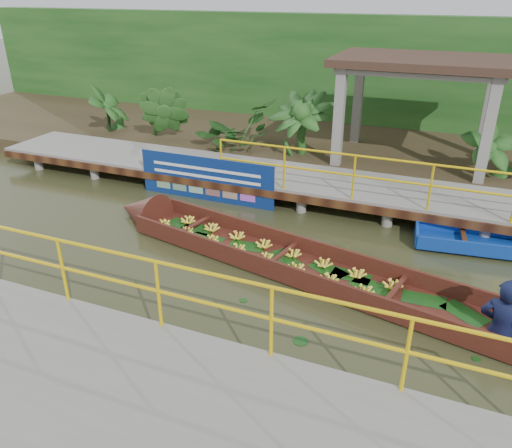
% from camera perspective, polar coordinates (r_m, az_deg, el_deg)
% --- Properties ---
extents(ground, '(80.00, 80.00, 0.00)m').
position_cam_1_polar(ground, '(9.98, -5.05, -3.56)').
color(ground, '#2D3118').
rests_on(ground, ground).
extents(land_strip, '(30.00, 8.00, 0.45)m').
position_cam_1_polar(land_strip, '(16.41, 6.97, 9.05)').
color(land_strip, '#312818').
rests_on(land_strip, ground).
extents(far_dock, '(16.00, 2.06, 1.66)m').
position_cam_1_polar(far_dock, '(12.63, 2.01, 5.35)').
color(far_dock, slate).
rests_on(far_dock, ground).
extents(near_dock, '(18.00, 2.40, 1.73)m').
position_cam_1_polar(near_dock, '(6.52, -14.55, -19.61)').
color(near_dock, slate).
rests_on(near_dock, ground).
extents(pavilion, '(4.40, 3.00, 3.00)m').
position_cam_1_polar(pavilion, '(14.19, 18.33, 16.16)').
color(pavilion, slate).
rests_on(pavilion, ground).
extents(foliage_backdrop, '(30.00, 0.80, 4.00)m').
position_cam_1_polar(foliage_backdrop, '(18.39, 9.50, 16.37)').
color(foliage_backdrop, '#174315').
rests_on(foliage_backdrop, ground).
extents(vendor_boat, '(10.94, 3.32, 2.32)m').
position_cam_1_polar(vendor_boat, '(8.94, 10.66, -5.81)').
color(vendor_boat, '#38140F').
rests_on(vendor_boat, ground).
extents(blue_banner, '(3.58, 0.04, 1.12)m').
position_cam_1_polar(blue_banner, '(12.34, -5.74, 5.12)').
color(blue_banner, navy).
rests_on(blue_banner, ground).
extents(tropical_plants, '(14.39, 1.39, 1.73)m').
position_cam_1_polar(tropical_plants, '(14.17, 3.53, 11.13)').
color(tropical_plants, '#174315').
rests_on(tropical_plants, ground).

